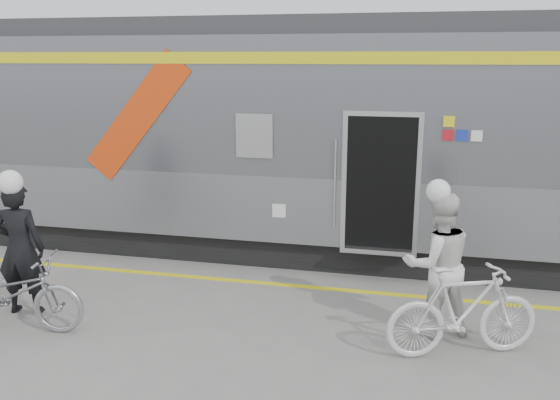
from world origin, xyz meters
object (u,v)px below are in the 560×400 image
(man, at_px, (20,248))
(bicycle_left, at_px, (9,294))
(woman, at_px, (438,264))
(bicycle_right, at_px, (463,311))

(man, height_order, bicycle_left, man)
(bicycle_left, relative_size, woman, 1.05)
(woman, bearing_deg, bicycle_left, -8.34)
(bicycle_right, bearing_deg, woman, 7.60)
(man, xyz_separation_m, bicycle_right, (5.83, 0.10, -0.37))
(bicycle_left, xyz_separation_m, bicycle_right, (5.63, 0.65, 0.05))
(bicycle_left, xyz_separation_m, woman, (5.33, 1.20, 0.42))
(man, bearing_deg, bicycle_right, 171.64)
(woman, bearing_deg, bicycle_right, 97.60)
(bicycle_left, height_order, woman, woman)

